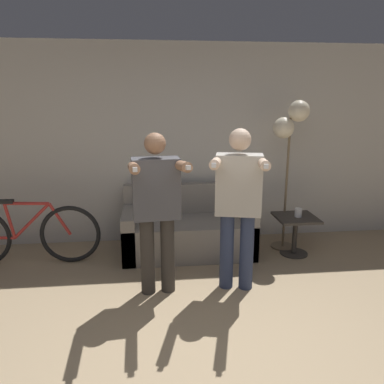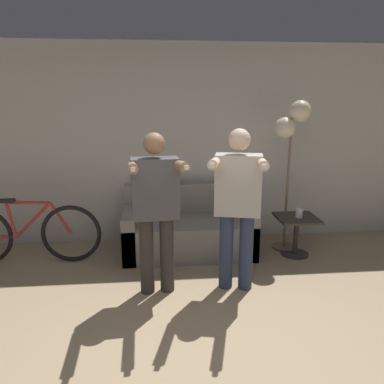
{
  "view_description": "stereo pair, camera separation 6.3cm",
  "coord_description": "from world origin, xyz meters",
  "views": [
    {
      "loc": [
        -0.33,
        -2.16,
        1.91
      ],
      "look_at": [
        0.1,
        1.78,
        0.91
      ],
      "focal_mm": 35.0,
      "sensor_mm": 36.0,
      "label": 1
    },
    {
      "loc": [
        -0.27,
        -2.16,
        1.91
      ],
      "look_at": [
        0.1,
        1.78,
        0.91
      ],
      "focal_mm": 35.0,
      "sensor_mm": 36.0,
      "label": 2
    }
  ],
  "objects": [
    {
      "name": "ground_plane",
      "position": [
        0.0,
        0.0,
        0.0
      ],
      "size": [
        16.0,
        16.0,
        0.0
      ],
      "primitive_type": "plane",
      "color": "tan"
    },
    {
      "name": "wall_back",
      "position": [
        0.0,
        2.79,
        1.3
      ],
      "size": [
        10.0,
        0.05,
        2.6
      ],
      "color": "beige",
      "rests_on": "ground_plane"
    },
    {
      "name": "couch",
      "position": [
        0.1,
        2.3,
        0.27
      ],
      "size": [
        1.61,
        0.82,
        0.82
      ],
      "color": "gray",
      "rests_on": "ground_plane"
    },
    {
      "name": "person_left",
      "position": [
        -0.29,
        1.29,
        0.93
      ],
      "size": [
        0.56,
        0.7,
        1.6
      ],
      "rotation": [
        0.0,
        0.0,
        0.08
      ],
      "color": "#38332D",
      "rests_on": "ground_plane"
    },
    {
      "name": "person_right",
      "position": [
        0.5,
        1.29,
        0.95
      ],
      "size": [
        0.62,
        0.75,
        1.64
      ],
      "rotation": [
        0.0,
        0.0,
        -0.23
      ],
      "color": "#2D3856",
      "rests_on": "ground_plane"
    },
    {
      "name": "cat",
      "position": [
        -0.19,
        2.6,
        0.9
      ],
      "size": [
        0.44,
        0.14,
        0.18
      ],
      "color": "#3D3833",
      "rests_on": "couch"
    },
    {
      "name": "floor_lamp",
      "position": [
        1.37,
        2.29,
        1.54
      ],
      "size": [
        0.44,
        0.3,
        1.88
      ],
      "color": "#756047",
      "rests_on": "ground_plane"
    },
    {
      "name": "side_table",
      "position": [
        1.42,
        2.06,
        0.36
      ],
      "size": [
        0.49,
        0.49,
        0.49
      ],
      "color": "#38332D",
      "rests_on": "ground_plane"
    },
    {
      "name": "cup",
      "position": [
        1.44,
        2.05,
        0.55
      ],
      "size": [
        0.09,
        0.09,
        0.11
      ],
      "color": "white",
      "rests_on": "side_table"
    },
    {
      "name": "bicycle",
      "position": [
        -1.81,
        2.12,
        0.37
      ],
      "size": [
        1.71,
        0.07,
        0.79
      ],
      "color": "black",
      "rests_on": "ground_plane"
    }
  ]
}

